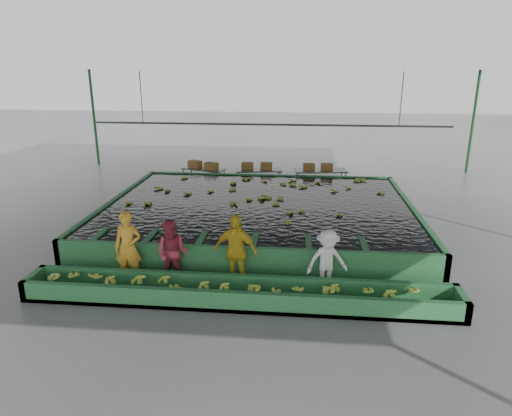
# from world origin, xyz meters

# --- Properties ---
(ground) EXTENTS (80.00, 80.00, 0.00)m
(ground) POSITION_xyz_m (0.00, 0.00, 0.00)
(ground) COLOR slate
(ground) RESTS_ON ground
(shed_roof) EXTENTS (20.00, 22.00, 0.04)m
(shed_roof) POSITION_xyz_m (0.00, 0.00, 5.00)
(shed_roof) COLOR #9194A0
(shed_roof) RESTS_ON shed_posts
(shed_posts) EXTENTS (20.00, 22.00, 5.00)m
(shed_posts) POSITION_xyz_m (0.00, 0.00, 2.50)
(shed_posts) COLOR #1F572B
(shed_posts) RESTS_ON ground
(flotation_tank) EXTENTS (10.00, 8.00, 0.90)m
(flotation_tank) POSITION_xyz_m (0.00, 1.50, 0.45)
(flotation_tank) COLOR #296D39
(flotation_tank) RESTS_ON ground
(tank_water) EXTENTS (9.70, 7.70, 0.00)m
(tank_water) POSITION_xyz_m (0.00, 1.50, 0.85)
(tank_water) COLOR black
(tank_water) RESTS_ON flotation_tank
(sorting_trough) EXTENTS (10.00, 1.00, 0.50)m
(sorting_trough) POSITION_xyz_m (0.00, -3.60, 0.25)
(sorting_trough) COLOR #296D39
(sorting_trough) RESTS_ON ground
(cableway_rail) EXTENTS (0.08, 0.08, 14.00)m
(cableway_rail) POSITION_xyz_m (0.00, 5.00, 3.00)
(cableway_rail) COLOR #59605B
(cableway_rail) RESTS_ON shed_roof
(rail_hanger_left) EXTENTS (0.04, 0.04, 2.00)m
(rail_hanger_left) POSITION_xyz_m (-5.00, 5.00, 4.00)
(rail_hanger_left) COLOR #59605B
(rail_hanger_left) RESTS_ON shed_roof
(rail_hanger_right) EXTENTS (0.04, 0.04, 2.00)m
(rail_hanger_right) POSITION_xyz_m (5.00, 5.00, 4.00)
(rail_hanger_right) COLOR #59605B
(rail_hanger_right) RESTS_ON shed_roof
(worker_a) EXTENTS (0.69, 0.47, 1.85)m
(worker_a) POSITION_xyz_m (-2.85, -2.80, 0.92)
(worker_a) COLOR gold
(worker_a) RESTS_ON ground
(worker_b) EXTENTS (0.87, 0.71, 1.66)m
(worker_b) POSITION_xyz_m (-1.73, -2.80, 0.83)
(worker_b) COLOR #A33040
(worker_b) RESTS_ON ground
(worker_c) EXTENTS (1.17, 0.68, 1.86)m
(worker_c) POSITION_xyz_m (-0.17, -2.80, 0.93)
(worker_c) COLOR gold
(worker_c) RESTS_ON ground
(worker_d) EXTENTS (1.13, 0.85, 1.56)m
(worker_d) POSITION_xyz_m (2.04, -2.80, 0.78)
(worker_d) COLOR white
(worker_d) RESTS_ON ground
(packing_table_left) EXTENTS (2.01, 1.28, 0.85)m
(packing_table_left) POSITION_xyz_m (-2.94, 6.54, 0.42)
(packing_table_left) COLOR #59605B
(packing_table_left) RESTS_ON ground
(packing_table_mid) EXTENTS (2.07, 1.11, 0.90)m
(packing_table_mid) POSITION_xyz_m (-0.47, 6.36, 0.45)
(packing_table_mid) COLOR #59605B
(packing_table_mid) RESTS_ON ground
(packing_table_right) EXTENTS (2.26, 1.13, 0.99)m
(packing_table_right) POSITION_xyz_m (2.18, 6.14, 0.49)
(packing_table_right) COLOR #59605B
(packing_table_right) RESTS_ON ground
(box_stack_left) EXTENTS (1.45, 0.92, 0.30)m
(box_stack_left) POSITION_xyz_m (-2.96, 6.51, 0.85)
(box_stack_left) COLOR brown
(box_stack_left) RESTS_ON packing_table_left
(box_stack_mid) EXTENTS (1.36, 0.49, 0.29)m
(box_stack_mid) POSITION_xyz_m (-0.56, 6.39, 0.90)
(box_stack_mid) COLOR brown
(box_stack_mid) RESTS_ON packing_table_mid
(box_stack_right) EXTENTS (1.25, 0.45, 0.26)m
(box_stack_right) POSITION_xyz_m (2.06, 6.13, 0.99)
(box_stack_right) COLOR brown
(box_stack_right) RESTS_ON packing_table_right
(floating_bananas) EXTENTS (8.78, 5.99, 0.12)m
(floating_bananas) POSITION_xyz_m (0.00, 2.30, 0.85)
(floating_bananas) COLOR #A0C03B
(floating_bananas) RESTS_ON tank_water
(trough_bananas) EXTENTS (8.87, 0.59, 0.12)m
(trough_bananas) POSITION_xyz_m (0.00, -3.60, 0.40)
(trough_bananas) COLOR #A0C03B
(trough_bananas) RESTS_ON sorting_trough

